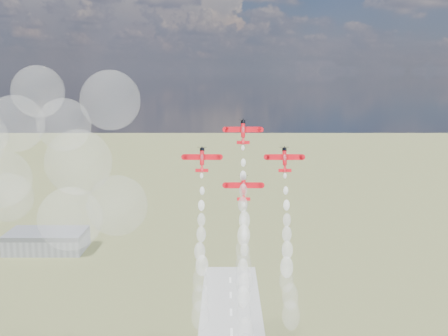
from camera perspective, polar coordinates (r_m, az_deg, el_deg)
hangar at (r=365.41m, az=-18.72°, el=-7.51°), size 50.00×28.00×13.00m
plane_lead at (r=165.25m, az=2.09°, el=3.99°), size 11.15×5.35×7.50m
plane_left at (r=162.83m, az=-2.41°, el=0.97°), size 11.15×5.35×7.50m
plane_right at (r=163.70m, az=6.61°, el=0.96°), size 11.15×5.35×7.50m
plane_slot at (r=160.74m, az=2.14°, el=-2.14°), size 11.15×5.35×7.50m
smoke_trail_lead at (r=158.21m, az=2.15°, el=-9.15°), size 5.18×19.25×40.66m
smoke_trail_left at (r=157.86m, az=-2.58°, el=-12.52°), size 5.18×19.83×41.22m
smoke_trail_right at (r=158.47m, az=7.06°, el=-12.39°), size 5.77×20.04×40.92m
smoke_trail_slot at (r=157.81m, az=2.25°, el=-15.84°), size 5.28×19.83×41.30m
drifted_smoke_cloud at (r=183.87m, az=-19.16°, el=1.05°), size 70.71×41.86×59.19m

